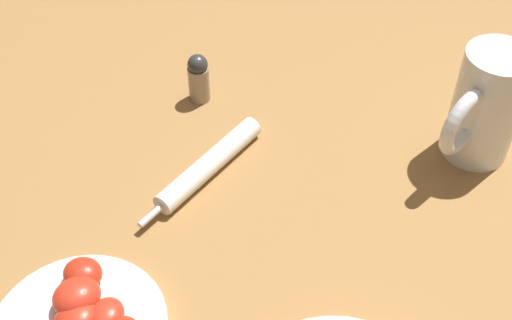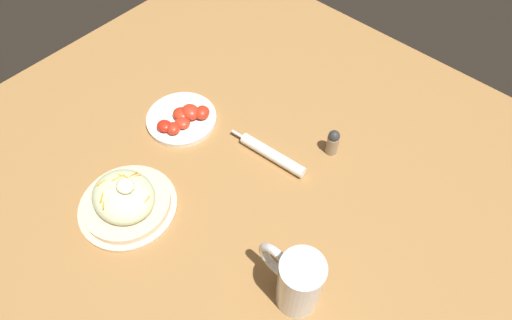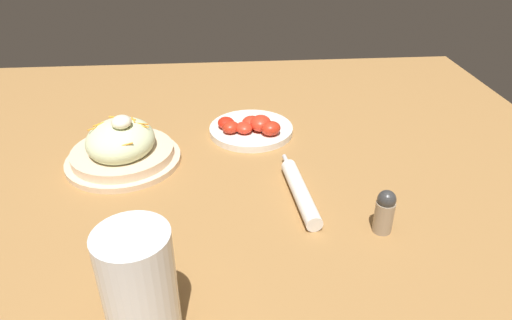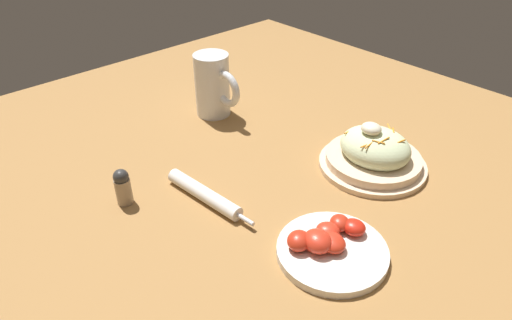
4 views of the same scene
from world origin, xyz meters
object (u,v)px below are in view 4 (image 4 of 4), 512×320
object	(u,v)px
salad_plate	(374,154)
beer_mug	(213,88)
tomato_plate	(330,246)
napkin_roll	(205,194)
salt_shaker	(123,186)

from	to	relation	value
salad_plate	beer_mug	bearing A→B (deg)	-166.87
tomato_plate	salad_plate	bearing A→B (deg)	110.96
napkin_roll	tomato_plate	bearing A→B (deg)	14.97
beer_mug	tomato_plate	bearing A→B (deg)	-17.77
salad_plate	salt_shaker	size ratio (longest dim) A/B	2.98
beer_mug	salt_shaker	bearing A→B (deg)	-64.53
beer_mug	salad_plate	bearing A→B (deg)	13.13
beer_mug	tomato_plate	xyz separation A→B (m)	(0.49, -0.16, -0.05)
tomato_plate	salt_shaker	size ratio (longest dim) A/B	2.46
salad_plate	napkin_roll	distance (m)	0.35
salad_plate	tomato_plate	distance (m)	0.27
tomato_plate	salt_shaker	bearing A→B (deg)	-152.29
salad_plate	napkin_roll	bearing A→B (deg)	-114.76
salad_plate	napkin_roll	world-z (taller)	salad_plate
napkin_roll	beer_mug	bearing A→B (deg)	138.51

